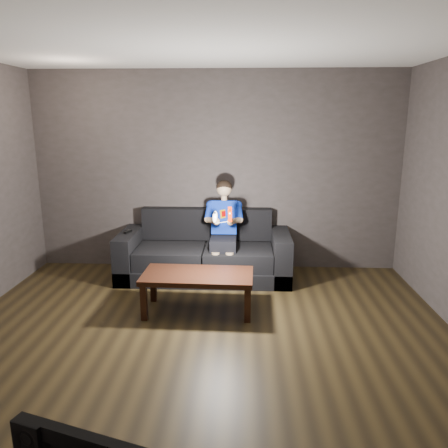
{
  "coord_description": "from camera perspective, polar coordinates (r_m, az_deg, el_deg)",
  "views": [
    {
      "loc": [
        0.38,
        -3.46,
        2.07
      ],
      "look_at": [
        0.15,
        1.55,
        0.85
      ],
      "focal_mm": 35.0,
      "sensor_mm": 36.0,
      "label": 1
    }
  ],
  "objects": [
    {
      "name": "floor",
      "position": [
        4.05,
        -3.27,
        -17.12
      ],
      "size": [
        5.0,
        5.0,
        0.0
      ],
      "primitive_type": "plane",
      "color": "black",
      "rests_on": "ground"
    },
    {
      "name": "back_wall",
      "position": [
        6.01,
        -1.02,
        6.81
      ],
      "size": [
        5.0,
        0.04,
        2.7
      ],
      "primitive_type": "cube",
      "color": "#3A3533",
      "rests_on": "ground"
    },
    {
      "name": "front_wall",
      "position": [
        1.26,
        -16.71,
        -22.1
      ],
      "size": [
        5.0,
        0.04,
        2.7
      ],
      "primitive_type": "cube",
      "color": "#3A3533",
      "rests_on": "ground"
    },
    {
      "name": "ceiling",
      "position": [
        3.53,
        -3.92,
        23.9
      ],
      "size": [
        5.0,
        5.0,
        0.02
      ],
      "primitive_type": "cube",
      "color": "white",
      "rests_on": "back_wall"
    },
    {
      "name": "sofa",
      "position": [
        5.84,
        -2.49,
        -4.16
      ],
      "size": [
        2.23,
        0.96,
        0.86
      ],
      "color": "black",
      "rests_on": "floor"
    },
    {
      "name": "child",
      "position": [
        5.65,
        -0.03,
        0.18
      ],
      "size": [
        0.49,
        0.61,
        1.21
      ],
      "color": "black",
      "rests_on": "sofa"
    },
    {
      "name": "wii_remote_red",
      "position": [
        5.14,
        0.77,
        1.27
      ],
      "size": [
        0.05,
        0.07,
        0.18
      ],
      "color": "#C01D00",
      "rests_on": "child"
    },
    {
      "name": "nunchuk_white",
      "position": [
        5.16,
        -1.18,
        0.94
      ],
      "size": [
        0.08,
        0.1,
        0.15
      ],
      "color": "white",
      "rests_on": "child"
    },
    {
      "name": "wii_remote_black",
      "position": [
        5.84,
        -12.45,
        -0.99
      ],
      "size": [
        0.08,
        0.15,
        0.03
      ],
      "color": "black",
      "rests_on": "sofa"
    },
    {
      "name": "coffee_table",
      "position": [
        4.78,
        -3.46,
        -7.14
      ],
      "size": [
        1.21,
        0.63,
        0.43
      ],
      "color": "black",
      "rests_on": "floor"
    }
  ]
}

